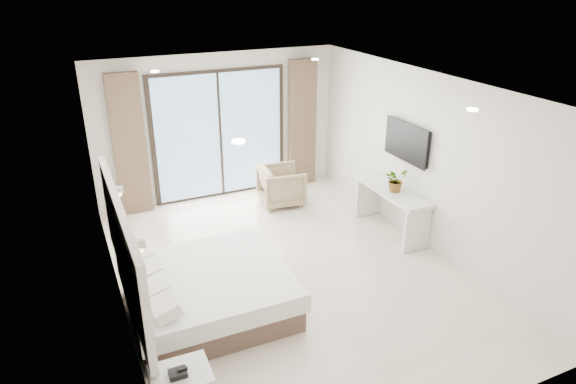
% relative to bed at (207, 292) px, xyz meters
% --- Properties ---
extents(ground, '(6.20, 6.20, 0.00)m').
position_rel_bed_xyz_m(ground, '(1.33, 0.42, -0.29)').
color(ground, beige).
rests_on(ground, ground).
extents(room_shell, '(4.62, 6.22, 2.72)m').
position_rel_bed_xyz_m(room_shell, '(1.13, 1.13, 1.29)').
color(room_shell, silver).
rests_on(room_shell, ground).
extents(bed, '(1.96, 1.86, 0.69)m').
position_rel_bed_xyz_m(bed, '(0.00, 0.00, 0.00)').
color(bed, brown).
rests_on(bed, ground).
extents(phone, '(0.17, 0.13, 0.06)m').
position_rel_bed_xyz_m(phone, '(-0.72, -1.55, 0.26)').
color(phone, black).
rests_on(phone, nightstand).
extents(console_desk, '(0.48, 1.53, 0.77)m').
position_rel_bed_xyz_m(console_desk, '(3.37, 0.84, 0.27)').
color(console_desk, silver).
rests_on(console_desk, ground).
extents(plant, '(0.39, 0.42, 0.30)m').
position_rel_bed_xyz_m(plant, '(3.37, 0.78, 0.63)').
color(plant, '#33662D').
rests_on(plant, console_desk).
extents(armchair, '(0.80, 0.84, 0.78)m').
position_rel_bed_xyz_m(armchair, '(2.20, 2.62, 0.10)').
color(armchair, '#938660').
rests_on(armchair, ground).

